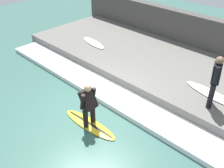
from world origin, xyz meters
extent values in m
plane|color=#386056|center=(0.00, 0.00, 0.00)|extent=(28.00, 28.00, 0.00)
cube|color=#66635E|center=(3.62, 0.00, 0.23)|extent=(4.40, 12.83, 0.47)
cube|color=#474442|center=(6.07, 0.00, 0.93)|extent=(0.50, 13.47, 1.86)
cube|color=white|center=(0.85, 0.00, 0.09)|extent=(1.13, 12.19, 0.18)
ellipsoid|color=yellow|center=(-0.73, -0.40, 0.03)|extent=(0.61, 2.09, 0.06)
ellipsoid|color=black|center=(-0.73, -0.40, 0.06)|extent=(0.19, 1.90, 0.01)
cylinder|color=black|center=(-0.58, -0.40, 0.37)|extent=(0.16, 0.16, 0.63)
cylinder|color=black|center=(-0.88, -0.41, 0.37)|extent=(0.16, 0.16, 0.63)
cube|color=black|center=(-0.73, -0.40, 0.99)|extent=(0.42, 0.49, 0.65)
sphere|color=tan|center=(-0.73, -0.40, 1.40)|extent=(0.23, 0.23, 0.23)
cylinder|color=black|center=(-0.50, -0.39, 1.03)|extent=(0.12, 0.22, 0.55)
cylinder|color=black|center=(-0.96, -0.42, 1.03)|extent=(0.12, 0.22, 0.55)
cylinder|color=black|center=(2.37, -2.76, 0.90)|extent=(0.16, 0.16, 0.85)
cylinder|color=black|center=(2.08, -2.86, 0.90)|extent=(0.16, 0.16, 0.85)
cube|color=black|center=(2.23, -2.81, 1.63)|extent=(0.46, 0.37, 0.62)
sphere|color=#846047|center=(2.23, -2.81, 2.04)|extent=(0.24, 0.24, 0.24)
cylinder|color=black|center=(2.44, -2.73, 1.67)|extent=(0.12, 0.12, 0.55)
cylinder|color=black|center=(2.01, -2.88, 1.67)|extent=(0.12, 0.12, 0.55)
ellipsoid|color=beige|center=(2.79, -2.62, 0.50)|extent=(0.80, 2.10, 0.06)
ellipsoid|color=beige|center=(2.90, 3.37, 0.50)|extent=(0.76, 1.70, 0.06)
camera|label=1|loc=(-4.69, -5.24, 5.51)|focal=42.00mm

